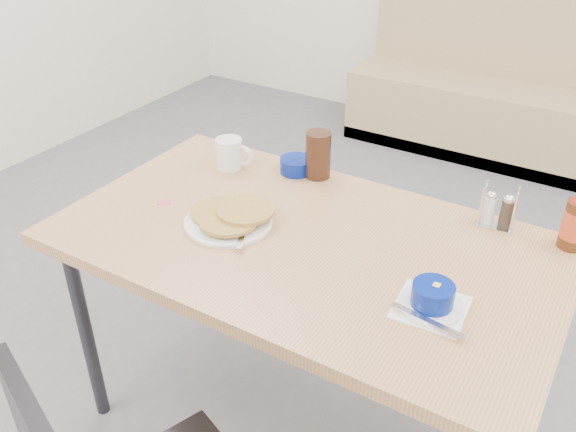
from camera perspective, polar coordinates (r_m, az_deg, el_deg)
The scene contains 10 objects.
booth_bench at distance 4.06m, azimuth 19.95°, elevation 10.30°, with size 1.90×0.56×1.22m.
dining_table at distance 1.74m, azimuth 1.55°, elevation -3.73°, with size 1.40×0.80×0.76m.
pancake_plate at distance 1.76m, azimuth -5.46°, elevation -0.18°, with size 0.26×0.26×0.05m.
coffee_mug at distance 2.06m, azimuth -5.42°, elevation 5.86°, with size 0.13×0.09×0.10m.
grits_setting at distance 1.48m, azimuth 13.33°, elevation -7.53°, with size 0.19×0.18×0.07m.
creamer_bowl at distance 2.04m, azimuth 1.03°, elevation 4.77°, with size 0.10×0.10×0.04m.
butter_bowl at distance 2.03m, azimuth 0.77°, elevation 4.76°, with size 0.11×0.11×0.05m.
amber_tumbler at distance 1.99m, azimuth 2.83°, elevation 5.74°, with size 0.08×0.08×0.16m, color #331B10.
condiment_caddy at distance 1.83m, azimuth 19.00°, elevation 0.33°, with size 0.11×0.07×0.13m.
sugar_wrapper at distance 1.91m, azimuth -11.55°, elevation 1.30°, with size 0.04×0.03×0.00m, color #E04A6F.
Camera 1 is at (0.70, -0.98, 1.70)m, focal length 38.00 mm.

